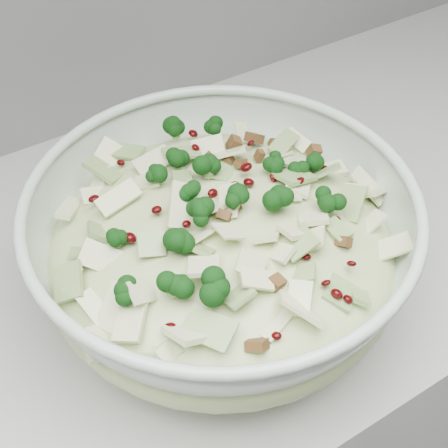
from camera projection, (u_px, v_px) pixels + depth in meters
name	position (u px, v px, depth m)	size (l,w,h in m)	color
counter	(407.00, 298.00, 1.25)	(3.60, 0.60, 0.90)	#B7B7B2
mixing_bowl	(222.00, 249.00, 0.63)	(0.41, 0.41, 0.15)	#B5C7B9
salad	(222.00, 232.00, 0.61)	(0.44, 0.44, 0.15)	#BFCD8C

